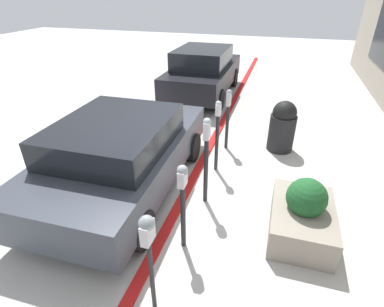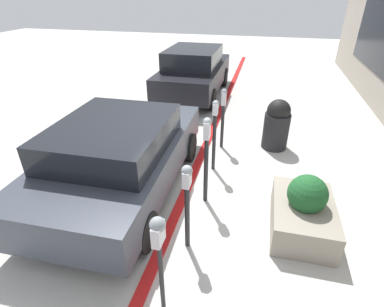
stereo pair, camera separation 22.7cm
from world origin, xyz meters
name	(u,v)px [view 1 (the left image)]	position (x,y,z in m)	size (l,w,h in m)	color
ground_plane	(188,198)	(0.00, 0.00, 0.00)	(40.00, 40.00, 0.00)	beige
curb_strip	(183,196)	(0.00, 0.08, 0.02)	(24.50, 0.16, 0.04)	red
parking_meter_nearest	(148,241)	(-2.09, -0.24, 1.07)	(0.20, 0.17, 1.39)	#232326
parking_meter_second	(183,194)	(-1.07, -0.27, 0.93)	(0.18, 0.15, 1.37)	#232326
parking_meter_middle	(206,151)	(0.03, -0.32, 1.01)	(0.16, 0.13, 1.58)	#232326
parking_meter_fourth	(218,129)	(1.09, -0.27, 0.93)	(0.14, 0.12, 1.49)	#232326
parking_meter_farthest	(228,111)	(2.09, -0.29, 0.91)	(0.16, 0.13, 1.41)	#232326
planter_box	(303,215)	(-0.33, -1.90, 0.35)	(1.35, 0.90, 0.97)	gray
parked_car_middle	(121,153)	(0.00, 1.24, 0.74)	(4.23, 2.06, 1.41)	#383D47
parked_car_rear	(203,71)	(5.67, 1.22, 0.82)	(4.19, 1.88, 1.59)	black
trash_bin	(282,126)	(2.38, -1.49, 0.58)	(0.58, 0.58, 1.17)	black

